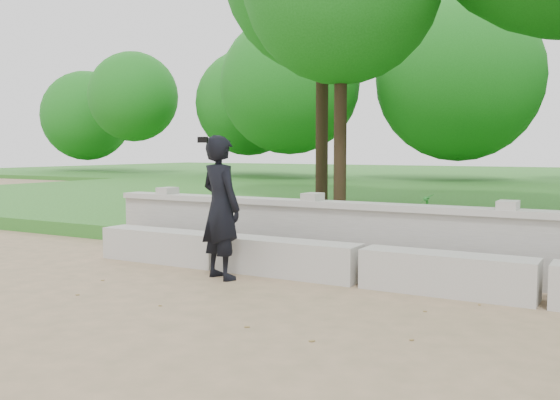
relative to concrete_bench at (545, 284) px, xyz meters
The scene contains 6 objects.
ground 1.91m from the concrete_bench, 90.00° to the right, with size 80.00×80.00×0.00m, color tan.
concrete_bench is the anchor object (origin of this frame).
parapet_wall 0.74m from the concrete_bench, 89.99° to the left, with size 12.50×0.35×0.90m.
man_main 3.73m from the concrete_bench, behind, with size 0.74×0.69×1.75m.
shrub_a 5.93m from the concrete_bench, 166.33° to the left, with size 0.28×0.19×0.53m, color #2D8632.
shrub_d 4.55m from the concrete_bench, 121.50° to the left, with size 0.31×0.28×0.56m, color #2D8632.
Camera 1 is at (0.75, -4.86, 1.59)m, focal length 40.00 mm.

